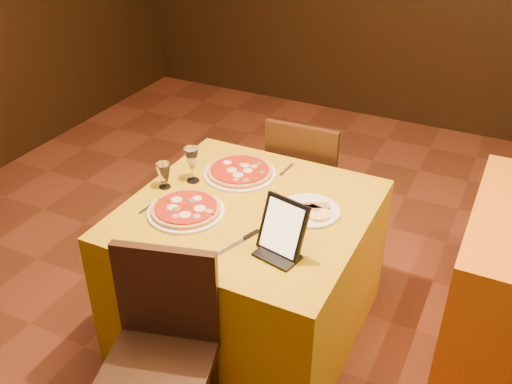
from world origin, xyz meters
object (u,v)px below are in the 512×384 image
at_px(chair_main_near, 156,370).
at_px(tablet, 283,227).
at_px(wine_glass, 192,165).
at_px(pizza_near, 186,210).
at_px(water_glass, 164,176).
at_px(chair_main_far, 310,182).
at_px(pizza_far, 240,172).
at_px(main_table, 249,270).

distance_m(chair_main_near, tablet, 0.75).
bearing_deg(wine_glass, pizza_near, -64.69).
bearing_deg(water_glass, chair_main_far, 61.35).
bearing_deg(tablet, chair_main_near, -103.81).
bearing_deg(chair_main_near, wine_glass, 96.39).
bearing_deg(pizza_near, pizza_far, 82.23).
height_order(chair_main_near, pizza_far, chair_main_near).
relative_size(chair_main_near, water_glass, 7.00).
distance_m(chair_main_near, pizza_far, 1.11).
bearing_deg(main_table, water_glass, -177.60).
height_order(chair_main_far, water_glass, chair_main_far).
relative_size(wine_glass, water_glass, 1.46).
relative_size(chair_main_near, chair_main_far, 1.00).
xyz_separation_m(water_glass, tablet, (0.73, -0.21, 0.06)).
bearing_deg(chair_main_far, wine_glass, 61.36).
height_order(wine_glass, tablet, tablet).
xyz_separation_m(main_table, chair_main_far, (0.00, 0.82, 0.08)).
bearing_deg(water_glass, wine_glass, 50.04).
distance_m(pizza_near, pizza_far, 0.43).
bearing_deg(chair_main_near, chair_main_far, 74.29).
distance_m(chair_main_far, pizza_far, 0.67).
xyz_separation_m(main_table, tablet, (0.28, -0.23, 0.49)).
relative_size(main_table, chair_main_far, 1.21).
relative_size(water_glass, tablet, 0.53).
xyz_separation_m(main_table, pizza_far, (-0.18, 0.26, 0.39)).
height_order(pizza_far, tablet, tablet).
bearing_deg(pizza_near, wine_glass, 115.31).
bearing_deg(pizza_far, chair_main_near, -80.31).
bearing_deg(pizza_far, pizza_near, -97.77).
height_order(chair_main_near, water_glass, chair_main_near).
distance_m(chair_main_near, wine_glass, 1.04).
bearing_deg(tablet, main_table, 152.60).
xyz_separation_m(pizza_far, tablet, (0.46, -0.49, 0.10)).
relative_size(chair_main_near, pizza_near, 2.53).
bearing_deg(wine_glass, tablet, -26.97).
height_order(pizza_far, water_glass, water_glass).
relative_size(pizza_far, wine_glass, 1.97).
distance_m(pizza_far, tablet, 0.68).
distance_m(main_table, wine_glass, 0.60).
height_order(pizza_near, pizza_far, same).
distance_m(water_glass, tablet, 0.77).
height_order(pizza_near, water_glass, water_glass).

